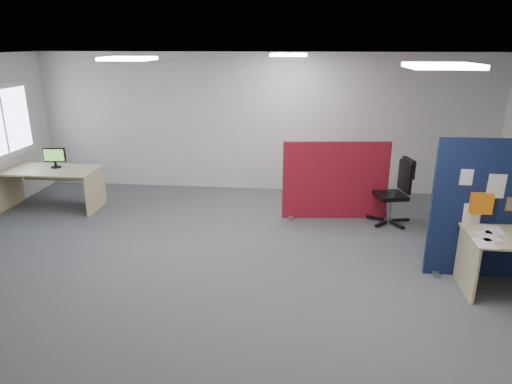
# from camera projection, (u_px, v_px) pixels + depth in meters

# --- Properties ---
(floor) EXTENTS (9.00, 9.00, 0.00)m
(floor) POSITION_uv_depth(u_px,v_px,m) (241.00, 268.00, 6.09)
(floor) COLOR #52555A
(floor) RESTS_ON ground
(ceiling) EXTENTS (9.00, 7.00, 0.02)m
(ceiling) POSITION_uv_depth(u_px,v_px,m) (238.00, 58.00, 5.24)
(ceiling) COLOR white
(ceiling) RESTS_ON wall_back
(wall_back) EXTENTS (9.00, 0.02, 2.70)m
(wall_back) POSITION_uv_depth(u_px,v_px,m) (264.00, 123.00, 8.97)
(wall_back) COLOR silver
(wall_back) RESTS_ON floor
(wall_front) EXTENTS (9.00, 0.02, 2.70)m
(wall_front) POSITION_uv_depth(u_px,v_px,m) (148.00, 352.00, 2.36)
(wall_front) COLOR silver
(wall_front) RESTS_ON floor
(window) EXTENTS (0.06, 1.70, 1.30)m
(window) POSITION_uv_depth(u_px,v_px,m) (2.00, 122.00, 7.92)
(window) COLOR white
(window) RESTS_ON wall_left
(ceiling_lights) EXTENTS (4.10, 4.10, 0.04)m
(ceiling_lights) POSITION_uv_depth(u_px,v_px,m) (271.00, 59.00, 5.85)
(ceiling_lights) COLOR white
(ceiling_lights) RESTS_ON ceiling
(red_divider) EXTENTS (1.77, 0.30, 1.33)m
(red_divider) POSITION_uv_depth(u_px,v_px,m) (335.00, 181.00, 7.63)
(red_divider) COLOR maroon
(red_divider) RESTS_ON floor
(second_desk) EXTENTS (1.69, 0.84, 0.73)m
(second_desk) POSITION_uv_depth(u_px,v_px,m) (52.00, 178.00, 8.16)
(second_desk) COLOR #CCB583
(second_desk) RESTS_ON floor
(monitor_second) EXTENTS (0.39, 0.18, 0.36)m
(monitor_second) POSITION_uv_depth(u_px,v_px,m) (55.00, 157.00, 8.11)
(monitor_second) COLOR black
(monitor_second) RESTS_ON second_desk
(office_chair) EXTENTS (0.71, 0.69, 1.07)m
(office_chair) POSITION_uv_depth(u_px,v_px,m) (398.00, 188.00, 7.45)
(office_chair) COLOR black
(office_chair) RESTS_ON floor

